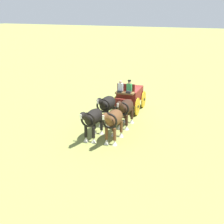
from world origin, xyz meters
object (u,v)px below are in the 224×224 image
(draft_horse_rear_off, at_px, (107,105))
(show_wagon, at_px, (130,96))
(draft_horse_rear_near, at_px, (125,108))
(draft_horse_lead_off, at_px, (93,118))
(draft_horse_lead_near, at_px, (113,120))

(draft_horse_rear_off, bearing_deg, show_wagon, 174.52)
(draft_horse_rear_near, distance_m, draft_horse_lead_off, 2.91)
(draft_horse_rear_near, height_order, draft_horse_rear_off, draft_horse_rear_off)
(draft_horse_rear_off, distance_m, draft_horse_lead_off, 2.61)
(show_wagon, bearing_deg, draft_horse_rear_near, 15.80)
(draft_horse_rear_off, xyz_separation_m, draft_horse_lead_near, (2.48, 1.53, -0.03))
(draft_horse_lead_near, relative_size, draft_horse_lead_off, 0.98)
(show_wagon, bearing_deg, draft_horse_lead_off, -0.94)
(show_wagon, xyz_separation_m, draft_horse_lead_near, (5.97, 1.19, 0.17))
(draft_horse_rear_near, distance_m, draft_horse_rear_off, 1.30)
(show_wagon, relative_size, draft_horse_rear_near, 1.89)
(draft_horse_lead_near, bearing_deg, draft_horse_rear_near, -174.81)
(draft_horse_lead_near, height_order, draft_horse_lead_off, draft_horse_lead_near)
(show_wagon, height_order, draft_horse_rear_off, show_wagon)
(draft_horse_rear_near, height_order, draft_horse_lead_off, draft_horse_rear_near)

